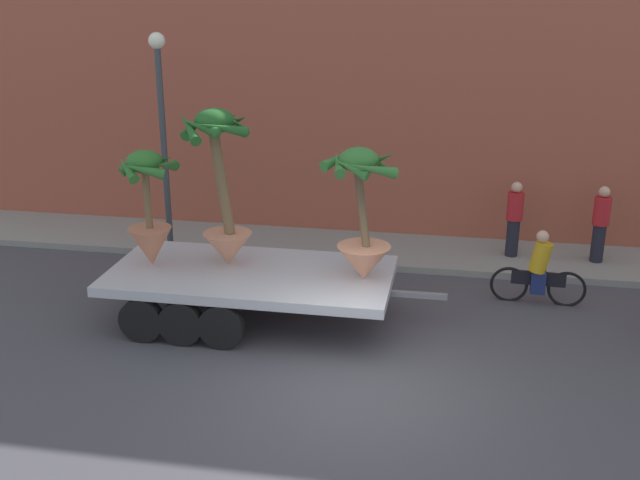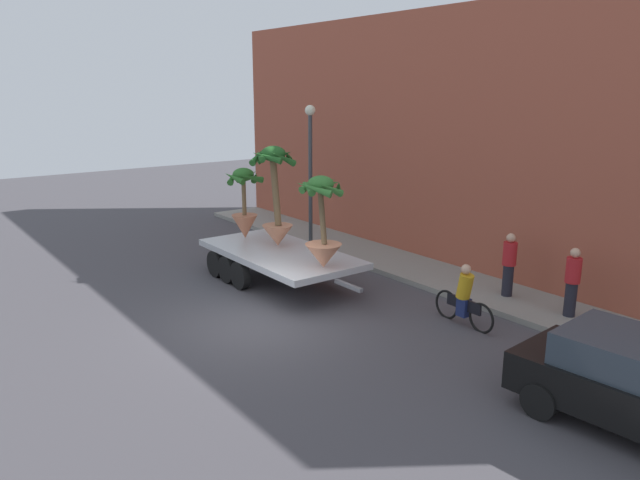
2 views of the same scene
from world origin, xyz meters
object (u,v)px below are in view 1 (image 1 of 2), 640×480
cyclist (539,271)px  street_lamp (162,114)px  potted_palm_rear (362,221)px  potted_palm_middle (149,213)px  pedestrian_far_left (514,218)px  potted_palm_front (222,190)px  pedestrian_near_gate (600,223)px  flatbed_trailer (239,281)px

cyclist → street_lamp: 8.66m
potted_palm_rear → cyclist: (3.28, 1.76, -1.40)m
potted_palm_middle → pedestrian_far_left: potted_palm_middle is taller
pedestrian_far_left → street_lamp: size_ratio=0.35×
cyclist → pedestrian_far_left: pedestrian_far_left is taller
potted_palm_middle → potted_palm_front: 1.42m
pedestrian_near_gate → pedestrian_far_left: size_ratio=1.00×
potted_palm_rear → potted_palm_middle: bearing=-179.5°
potted_palm_front → cyclist: size_ratio=1.60×
potted_palm_front → pedestrian_far_left: bearing=34.1°
flatbed_trailer → potted_palm_middle: potted_palm_middle is taller
potted_palm_front → pedestrian_near_gate: potted_palm_front is taller
potted_palm_rear → cyclist: potted_palm_rear is taller
pedestrian_near_gate → potted_palm_front: bearing=-153.2°
flatbed_trailer → potted_palm_rear: 2.63m
potted_palm_middle → street_lamp: street_lamp is taller
pedestrian_far_left → flatbed_trailer: bearing=-142.4°
potted_palm_front → potted_palm_middle: bearing=-167.4°
pedestrian_near_gate → pedestrian_far_left: same height
potted_palm_rear → pedestrian_far_left: (2.89, 4.00, -1.03)m
potted_palm_rear → pedestrian_far_left: 5.04m
street_lamp → flatbed_trailer: bearing=-50.8°
flatbed_trailer → street_lamp: street_lamp is taller
flatbed_trailer → potted_palm_middle: 2.07m
cyclist → pedestrian_near_gate: bearing=57.0°
potted_palm_front → cyclist: bearing=14.2°
flatbed_trailer → pedestrian_near_gate: bearing=29.5°
potted_palm_front → pedestrian_near_gate: (7.34, 3.71, -1.39)m
potted_palm_middle → pedestrian_near_gate: potted_palm_middle is taller
potted_palm_rear → pedestrian_near_gate: potted_palm_rear is taller
potted_palm_rear → pedestrian_near_gate: 6.25m
potted_palm_rear → pedestrian_far_left: size_ratio=1.41×
potted_palm_middle → pedestrian_near_gate: bearing=24.8°
pedestrian_near_gate → street_lamp: bearing=-175.3°
potted_palm_middle → street_lamp: (-0.92, 3.21, 1.23)m
cyclist → pedestrian_far_left: bearing=99.9°
flatbed_trailer → potted_palm_rear: (2.29, -0.01, 1.31)m
pedestrian_far_left → street_lamp: 8.10m
flatbed_trailer → cyclist: cyclist is taller
potted_palm_rear → pedestrian_far_left: bearing=54.2°
flatbed_trailer → street_lamp: (-2.58, 3.17, 2.47)m
flatbed_trailer → cyclist: bearing=17.5°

